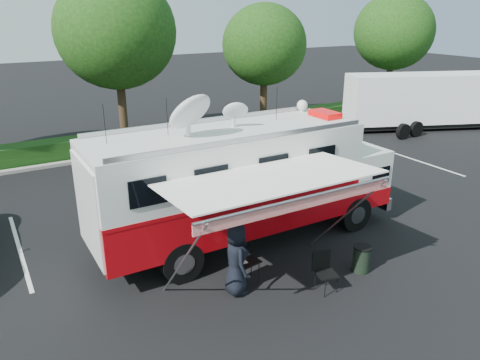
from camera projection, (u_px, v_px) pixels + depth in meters
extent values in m
plane|color=black|center=(248.00, 239.00, 15.20)|extent=(120.00, 120.00, 0.00)
cube|color=#9E998E|center=(207.00, 142.00, 25.97)|extent=(60.00, 0.35, 0.15)
cube|color=black|center=(200.00, 131.00, 26.55)|extent=(60.00, 1.20, 1.00)
cylinder|color=black|center=(122.00, 101.00, 24.89)|extent=(0.44, 0.44, 4.80)
ellipsoid|color=#14380F|center=(116.00, 31.00, 23.66)|extent=(6.14, 6.14, 5.84)
cylinder|color=black|center=(264.00, 94.00, 29.28)|extent=(0.44, 0.44, 4.00)
ellipsoid|color=#14380F|center=(264.00, 45.00, 28.26)|extent=(5.12, 5.12, 4.86)
cylinder|color=black|center=(389.00, 78.00, 34.41)|extent=(0.44, 0.44, 4.40)
ellipsoid|color=#14380F|center=(394.00, 32.00, 33.28)|extent=(5.63, 5.63, 5.35)
cube|color=silver|center=(20.00, 249.00, 14.56)|extent=(0.12, 5.50, 0.01)
cube|color=silver|center=(195.00, 210.00, 17.39)|extent=(0.12, 5.50, 0.01)
cube|color=silver|center=(321.00, 182.00, 20.22)|extent=(0.12, 5.50, 0.01)
cube|color=silver|center=(416.00, 160.00, 23.06)|extent=(0.12, 5.50, 0.01)
cube|color=black|center=(248.00, 223.00, 14.99)|extent=(9.31, 1.51, 0.32)
cylinder|color=black|center=(354.00, 214.00, 15.66)|extent=(1.19, 0.35, 1.19)
cylinder|color=black|center=(310.00, 191.00, 17.59)|extent=(1.19, 0.35, 1.19)
cylinder|color=black|center=(182.00, 262.00, 12.70)|extent=(1.19, 0.35, 1.19)
cylinder|color=black|center=(151.00, 228.00, 14.63)|extent=(1.19, 0.35, 1.19)
cube|color=silver|center=(362.00, 192.00, 17.30)|extent=(0.22, 2.71, 0.43)
cube|color=silver|center=(347.00, 170.00, 16.56)|extent=(1.51, 2.71, 1.84)
cube|color=#AF070D|center=(346.00, 187.00, 16.78)|extent=(1.54, 2.73, 0.60)
cube|color=black|center=(363.00, 158.00, 16.78)|extent=(0.13, 2.41, 0.76)
cube|color=#AF070D|center=(227.00, 204.00, 14.35)|extent=(8.22, 2.71, 1.30)
cube|color=#AF070D|center=(227.00, 185.00, 14.13)|extent=(8.24, 2.73, 0.11)
cube|color=silver|center=(226.00, 159.00, 13.84)|extent=(8.22, 2.71, 1.51)
cube|color=silver|center=(226.00, 133.00, 13.57)|extent=(8.22, 2.71, 0.09)
cube|color=#CC0505|center=(325.00, 114.00, 15.25)|extent=(0.60, 1.03, 0.17)
sphere|color=silver|center=(302.00, 105.00, 16.04)|extent=(0.37, 0.37, 0.37)
ellipsoid|color=silver|center=(190.00, 112.00, 12.60)|extent=(1.30, 1.30, 0.39)
ellipsoid|color=silver|center=(235.00, 111.00, 13.75)|extent=(0.76, 0.76, 0.22)
cylinder|color=black|center=(105.00, 125.00, 12.14)|extent=(0.02, 0.02, 1.08)
cylinder|color=black|center=(167.00, 117.00, 12.96)|extent=(0.02, 0.02, 1.08)
cylinder|color=black|center=(277.00, 104.00, 14.70)|extent=(0.02, 0.02, 1.08)
cube|color=white|center=(270.00, 178.00, 11.50)|extent=(5.41, 2.59, 0.22)
cube|color=red|center=(302.00, 203.00, 10.53)|extent=(5.41, 0.04, 0.30)
cylinder|color=#B2B2B7|center=(302.00, 198.00, 10.47)|extent=(5.41, 0.07, 0.07)
cylinder|color=#B2B2B7|center=(182.00, 262.00, 10.83)|extent=(0.05, 2.78, 3.12)
cylinder|color=#B2B2B7|center=(343.00, 217.00, 13.15)|extent=(0.05, 2.78, 3.12)
imported|color=black|center=(236.00, 292.00, 12.40)|extent=(0.79, 1.06, 1.97)
cube|color=black|center=(245.00, 262.00, 12.59)|extent=(0.85, 0.66, 0.04)
cylinder|color=black|center=(239.00, 279.00, 12.39)|extent=(0.02, 0.02, 0.63)
cylinder|color=black|center=(231.00, 272.00, 12.71)|extent=(0.02, 0.02, 0.63)
cylinder|color=black|center=(259.00, 273.00, 12.69)|extent=(0.02, 0.02, 0.63)
cylinder|color=black|center=(251.00, 266.00, 13.01)|extent=(0.02, 0.02, 0.63)
cube|color=silver|center=(243.00, 261.00, 12.60)|extent=(0.20, 0.27, 0.01)
cube|color=black|center=(327.00, 274.00, 12.26)|extent=(0.63, 0.63, 0.05)
cube|color=black|center=(321.00, 260.00, 12.37)|extent=(0.51, 0.18, 0.57)
cylinder|color=black|center=(325.00, 289.00, 12.09)|extent=(0.02, 0.02, 0.51)
cylinder|color=black|center=(315.00, 281.00, 12.42)|extent=(0.02, 0.02, 0.51)
cylinder|color=black|center=(337.00, 284.00, 12.28)|extent=(0.02, 0.02, 0.51)
cylinder|color=black|center=(327.00, 277.00, 12.61)|extent=(0.02, 0.02, 0.51)
cylinder|color=black|center=(361.00, 259.00, 13.26)|extent=(0.48, 0.48, 0.75)
cylinder|color=black|center=(363.00, 247.00, 13.12)|extent=(0.52, 0.52, 0.04)
cube|color=white|center=(434.00, 98.00, 28.59)|extent=(10.85, 6.18, 2.88)
cube|color=#B20C0C|center=(451.00, 101.00, 27.66)|extent=(9.51, 3.92, 0.45)
cube|color=black|center=(431.00, 123.00, 29.14)|extent=(9.91, 5.58, 0.27)
cylinder|color=black|center=(403.00, 131.00, 26.59)|extent=(0.90, 0.27, 0.90)
cylinder|color=black|center=(377.00, 124.00, 28.19)|extent=(0.90, 0.27, 0.90)
cylinder|color=black|center=(416.00, 129.00, 27.10)|extent=(0.90, 0.27, 0.90)
cylinder|color=black|center=(390.00, 122.00, 28.70)|extent=(0.90, 0.27, 0.90)
cylinder|color=black|center=(459.00, 111.00, 31.81)|extent=(0.90, 0.27, 0.90)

